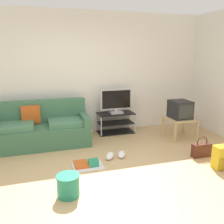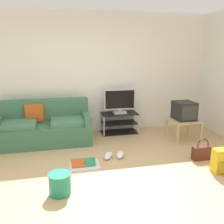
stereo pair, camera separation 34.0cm
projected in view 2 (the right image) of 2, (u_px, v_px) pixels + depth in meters
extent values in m
cube|color=tan|center=(100.00, 183.00, 3.56)|extent=(9.00, 9.80, 0.02)
cube|color=silver|center=(80.00, 74.00, 5.56)|extent=(9.00, 0.10, 2.70)
cube|color=#3D6B4C|center=(45.00, 134.00, 5.04)|extent=(1.85, 0.82, 0.40)
cube|color=#3D6B4C|center=(44.00, 110.00, 5.23)|extent=(1.85, 0.20, 0.46)
cube|color=#3D6B4C|center=(86.00, 118.00, 5.15)|extent=(0.14, 0.82, 0.18)
cube|color=#477857|center=(17.00, 124.00, 4.81)|extent=(0.74, 0.57, 0.10)
cube|color=#477857|center=(70.00, 121.00, 5.03)|extent=(0.74, 0.57, 0.10)
cube|color=#CC561E|center=(34.00, 113.00, 5.08)|extent=(0.36, 0.14, 0.37)
cube|color=black|center=(119.00, 113.00, 5.66)|extent=(0.83, 0.43, 0.02)
cube|color=black|center=(119.00, 123.00, 5.72)|extent=(0.79, 0.41, 0.02)
cube|color=black|center=(119.00, 132.00, 5.77)|extent=(0.83, 0.43, 0.02)
cylinder|color=#B7B7BC|center=(104.00, 126.00, 5.44)|extent=(0.03, 0.03, 0.47)
cylinder|color=#B7B7BC|center=(138.00, 124.00, 5.61)|extent=(0.03, 0.03, 0.47)
cylinder|color=#B7B7BC|center=(101.00, 122.00, 5.82)|extent=(0.03, 0.03, 0.47)
cylinder|color=#B7B7BC|center=(133.00, 120.00, 5.99)|extent=(0.03, 0.03, 0.47)
cube|color=#B2B2B7|center=(120.00, 112.00, 5.64)|extent=(0.29, 0.22, 0.05)
cube|color=#B2B2B7|center=(120.00, 110.00, 5.63)|extent=(0.05, 0.04, 0.04)
cube|color=#B2B2B7|center=(120.00, 99.00, 5.57)|extent=(0.72, 0.04, 0.46)
cube|color=black|center=(120.00, 100.00, 5.55)|extent=(0.66, 0.01, 0.40)
cube|color=tan|center=(184.00, 120.00, 5.24)|extent=(0.59, 0.59, 0.03)
cube|color=tan|center=(178.00, 135.00, 4.98)|extent=(0.04, 0.04, 0.41)
cube|color=tan|center=(201.00, 133.00, 5.10)|extent=(0.04, 0.04, 0.41)
cube|color=tan|center=(166.00, 127.00, 5.48)|extent=(0.04, 0.04, 0.41)
cube|color=tan|center=(188.00, 126.00, 5.60)|extent=(0.04, 0.04, 0.41)
cube|color=#232326|center=(184.00, 111.00, 5.21)|extent=(0.40, 0.44, 0.38)
cube|color=#333833|center=(190.00, 113.00, 5.00)|extent=(0.33, 0.01, 0.29)
cube|color=gold|center=(221.00, 161.00, 3.83)|extent=(0.27, 0.17, 0.38)
cylinder|color=#A4851A|center=(213.00, 157.00, 3.91)|extent=(0.04, 0.04, 0.30)
cylinder|color=#A4851A|center=(222.00, 156.00, 3.94)|extent=(0.04, 0.04, 0.30)
cube|color=#4C2319|center=(202.00, 153.00, 4.30)|extent=(0.35, 0.12, 0.24)
torus|color=#4C2319|center=(203.00, 145.00, 4.26)|extent=(0.22, 0.02, 0.22)
cylinder|color=#238466|center=(60.00, 184.00, 3.24)|extent=(0.29, 0.29, 0.29)
cylinder|color=#238466|center=(59.00, 174.00, 3.21)|extent=(0.30, 0.30, 0.02)
ellipsoid|color=white|center=(108.00, 156.00, 4.36)|extent=(0.25, 0.32, 0.09)
ellipsoid|color=white|center=(120.00, 155.00, 4.41)|extent=(0.23, 0.32, 0.09)
cube|color=silver|center=(85.00, 165.00, 4.06)|extent=(0.48, 0.34, 0.03)
cube|color=#238466|center=(90.00, 162.00, 4.02)|extent=(0.16, 0.12, 0.11)
cube|color=#CC561E|center=(78.00, 163.00, 4.06)|extent=(0.22, 0.28, 0.04)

